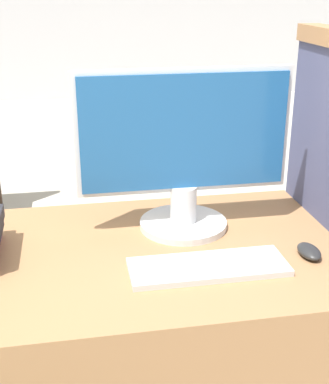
# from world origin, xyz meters

# --- Properties ---
(desk) EXTENTS (1.17, 0.72, 0.73)m
(desk) POSITION_xyz_m (0.00, 0.36, 0.36)
(desk) COLOR #9E7047
(desk) RESTS_ON ground_plane
(monitor) EXTENTS (0.61, 0.26, 0.47)m
(monitor) POSITION_xyz_m (0.17, 0.49, 0.97)
(monitor) COLOR silver
(monitor) RESTS_ON desk
(keyboard) EXTENTS (0.40, 0.14, 0.02)m
(keyboard) POSITION_xyz_m (0.18, 0.23, 0.73)
(keyboard) COLOR silver
(keyboard) RESTS_ON desk
(mouse) EXTENTS (0.05, 0.09, 0.03)m
(mouse) POSITION_xyz_m (0.47, 0.25, 0.74)
(mouse) COLOR #262626
(mouse) RESTS_ON desk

